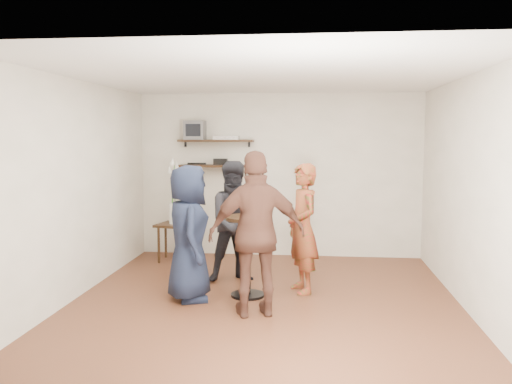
# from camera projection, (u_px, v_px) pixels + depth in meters

# --- Properties ---
(room) EXTENTS (4.58, 5.08, 2.68)m
(room) POSITION_uv_depth(u_px,v_px,m) (265.00, 191.00, 6.19)
(room) COLOR #4A2518
(room) RESTS_ON ground
(shelf_upper) EXTENTS (1.20, 0.25, 0.04)m
(shelf_upper) POSITION_uv_depth(u_px,v_px,m) (216.00, 141.00, 8.59)
(shelf_upper) COLOR black
(shelf_upper) RESTS_ON room
(shelf_lower) EXTENTS (1.20, 0.25, 0.04)m
(shelf_lower) POSITION_uv_depth(u_px,v_px,m) (216.00, 166.00, 8.63)
(shelf_lower) COLOR black
(shelf_lower) RESTS_ON room
(crt_monitor) EXTENTS (0.32, 0.30, 0.30)m
(crt_monitor) POSITION_uv_depth(u_px,v_px,m) (195.00, 130.00, 8.61)
(crt_monitor) COLOR #59595B
(crt_monitor) RESTS_ON shelf_upper
(dvd_deck) EXTENTS (0.40, 0.24, 0.06)m
(dvd_deck) POSITION_uv_depth(u_px,v_px,m) (226.00, 138.00, 8.57)
(dvd_deck) COLOR silver
(dvd_deck) RESTS_ON shelf_upper
(radio) EXTENTS (0.22, 0.10, 0.10)m
(radio) POSITION_uv_depth(u_px,v_px,m) (220.00, 162.00, 8.62)
(radio) COLOR black
(radio) RESTS_ON shelf_lower
(power_strip) EXTENTS (0.30, 0.05, 0.03)m
(power_strip) POSITION_uv_depth(u_px,v_px,m) (197.00, 164.00, 8.71)
(power_strip) COLOR black
(power_strip) RESTS_ON shelf_lower
(side_table) EXTENTS (0.58, 0.58, 0.58)m
(side_table) POSITION_uv_depth(u_px,v_px,m) (174.00, 230.00, 8.36)
(side_table) COLOR black
(side_table) RESTS_ON room
(vase_lilies) EXTENTS (0.20, 0.21, 1.04)m
(vase_lilies) POSITION_uv_depth(u_px,v_px,m) (174.00, 202.00, 8.31)
(vase_lilies) COLOR white
(vase_lilies) RESTS_ON side_table
(drinks_table) EXTENTS (0.53, 0.53, 0.98)m
(drinks_table) POSITION_uv_depth(u_px,v_px,m) (248.00, 245.00, 6.48)
(drinks_table) COLOR black
(drinks_table) RESTS_ON room
(wine_glass_fl) EXTENTS (0.07, 0.07, 0.20)m
(wine_glass_fl) POSITION_uv_depth(u_px,v_px,m) (243.00, 205.00, 6.41)
(wine_glass_fl) COLOR silver
(wine_glass_fl) RESTS_ON drinks_table
(wine_glass_fr) EXTENTS (0.07, 0.07, 0.20)m
(wine_glass_fr) POSITION_uv_depth(u_px,v_px,m) (252.00, 206.00, 6.38)
(wine_glass_fr) COLOR silver
(wine_glass_fr) RESTS_ON drinks_table
(wine_glass_bl) EXTENTS (0.07, 0.07, 0.22)m
(wine_glass_bl) POSITION_uv_depth(u_px,v_px,m) (246.00, 203.00, 6.50)
(wine_glass_bl) COLOR silver
(wine_glass_bl) RESTS_ON drinks_table
(wine_glass_br) EXTENTS (0.07, 0.07, 0.22)m
(wine_glass_br) POSITION_uv_depth(u_px,v_px,m) (251.00, 204.00, 6.45)
(wine_glass_br) COLOR silver
(wine_glass_br) RESTS_ON drinks_table
(person_plaid) EXTENTS (0.57, 0.68, 1.60)m
(person_plaid) POSITION_uv_depth(u_px,v_px,m) (303.00, 228.00, 6.66)
(person_plaid) COLOR red
(person_plaid) RESTS_ON room
(person_dark) EXTENTS (0.93, 0.83, 1.60)m
(person_dark) POSITION_uv_depth(u_px,v_px,m) (236.00, 222.00, 7.15)
(person_dark) COLOR black
(person_dark) RESTS_ON room
(person_navy) EXTENTS (0.72, 0.90, 1.60)m
(person_navy) POSITION_uv_depth(u_px,v_px,m) (189.00, 233.00, 6.33)
(person_navy) COLOR black
(person_navy) RESTS_ON room
(person_brown) EXTENTS (1.12, 0.69, 1.78)m
(person_brown) POSITION_uv_depth(u_px,v_px,m) (257.00, 234.00, 5.77)
(person_brown) COLOR #4F2D21
(person_brown) RESTS_ON room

